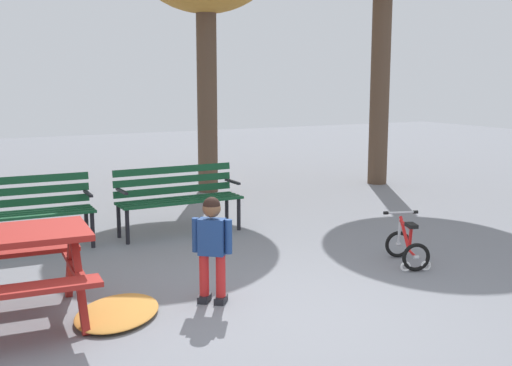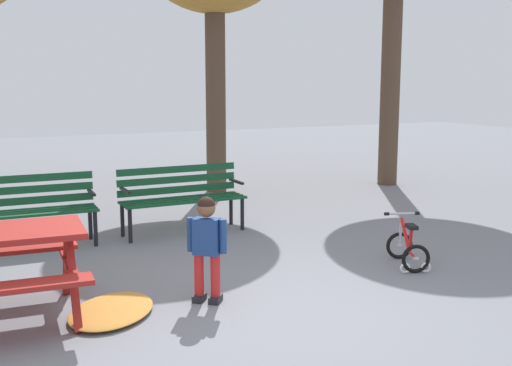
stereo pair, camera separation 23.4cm
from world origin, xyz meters
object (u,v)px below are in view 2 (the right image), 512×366
child_standing (207,241)px  park_bench_left (181,193)px  kids_bicycle (408,247)px  park_bench_far_left (25,205)px

child_standing → park_bench_left: bearing=76.1°
kids_bicycle → park_bench_far_left: bearing=145.0°
park_bench_far_left → kids_bicycle: (3.58, -2.50, -0.31)m
park_bench_left → child_standing: size_ratio=1.68×
park_bench_far_left → child_standing: bearing=-64.2°
park_bench_left → child_standing: (-0.64, -2.57, 0.04)m
park_bench_left → kids_bicycle: park_bench_left is taller
park_bench_left → park_bench_far_left: bearing=178.8°
park_bench_far_left → child_standing: 2.90m
park_bench_left → child_standing: bearing=-103.9°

